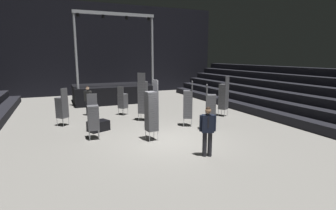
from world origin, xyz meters
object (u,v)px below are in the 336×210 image
at_px(chair_stack_mid_right, 123,100).
at_px(equipment_road_case, 98,126).
at_px(man_with_tie, 208,129).
at_px(chair_stack_front_right, 188,104).
at_px(stage_riser, 113,92).
at_px(chair_stack_front_left, 143,97).
at_px(chair_stack_rear_right, 224,96).
at_px(chair_stack_mid_left, 152,111).
at_px(chair_stack_rear_left, 93,117).
at_px(crew_worker_near_stage, 88,99).
at_px(chair_stack_mid_centre, 211,108).
at_px(chair_stack_rear_centre, 62,107).

distance_m(chair_stack_mid_right, equipment_road_case, 3.51).
xyz_separation_m(man_with_tie, chair_stack_front_right, (1.25, 3.86, 0.12)).
xyz_separation_m(stage_riser, chair_stack_front_left, (0.22, -6.70, 0.57)).
bearing_deg(chair_stack_mid_right, chair_stack_rear_right, 23.92).
height_order(chair_stack_front_left, chair_stack_mid_left, chair_stack_front_left).
bearing_deg(chair_stack_rear_left, crew_worker_near_stage, -91.35).
bearing_deg(chair_stack_mid_left, chair_stack_front_right, -64.90).
height_order(chair_stack_front_right, chair_stack_mid_centre, chair_stack_front_right).
relative_size(chair_stack_front_left, crew_worker_near_stage, 1.48).
xyz_separation_m(man_with_tie, chair_stack_mid_left, (-1.15, 2.44, 0.25)).
bearing_deg(chair_stack_rear_left, chair_stack_mid_right, -115.71).
height_order(man_with_tie, crew_worker_near_stage, man_with_tie).
distance_m(chair_stack_front_right, crew_worker_near_stage, 6.03).
xyz_separation_m(man_with_tie, chair_stack_rear_centre, (-4.44, 6.32, -0.04)).
xyz_separation_m(chair_stack_front_right, chair_stack_rear_right, (2.89, 1.17, 0.04)).
bearing_deg(stage_riser, chair_stack_mid_left, -92.77).
bearing_deg(chair_stack_rear_right, chair_stack_mid_centre, -163.67).
bearing_deg(equipment_road_case, chair_stack_rear_right, 2.80).
relative_size(man_with_tie, chair_stack_front_right, 0.78).
relative_size(man_with_tie, chair_stack_mid_right, 1.02).
xyz_separation_m(chair_stack_mid_left, chair_stack_mid_centre, (2.99, 0.32, -0.17)).
height_order(chair_stack_mid_left, equipment_road_case, chair_stack_mid_left).
height_order(chair_stack_mid_right, crew_worker_near_stage, crew_worker_near_stage).
distance_m(man_with_tie, chair_stack_mid_left, 2.71).
height_order(stage_riser, chair_stack_rear_centre, stage_riser).
bearing_deg(chair_stack_front_left, chair_stack_front_right, -13.38).
bearing_deg(stage_riser, man_with_tie, -86.97).
distance_m(chair_stack_front_right, chair_stack_rear_right, 3.11).
bearing_deg(chair_stack_mid_left, chair_stack_rear_centre, 34.67).
xyz_separation_m(chair_stack_mid_centre, equipment_road_case, (-4.81, 1.92, -0.83)).
bearing_deg(chair_stack_rear_centre, chair_stack_mid_centre, -75.34).
bearing_deg(chair_stack_rear_left, equipment_road_case, -104.07).
distance_m(chair_stack_rear_right, crew_worker_near_stage, 7.78).
bearing_deg(chair_stack_front_left, chair_stack_mid_right, 145.76).
height_order(chair_stack_mid_right, chair_stack_rear_right, chair_stack_rear_right).
bearing_deg(man_with_tie, equipment_road_case, -35.19).
relative_size(stage_riser, chair_stack_mid_right, 3.68).
xyz_separation_m(chair_stack_front_left, chair_stack_mid_right, (-0.67, 1.80, -0.42)).
distance_m(stage_riser, chair_stack_mid_centre, 10.06).
bearing_deg(chair_stack_rear_centre, equipment_road_case, -93.88).
relative_size(chair_stack_front_right, equipment_road_case, 2.47).
height_order(chair_stack_front_left, chair_stack_rear_centre, chair_stack_front_left).
bearing_deg(chair_stack_rear_centre, chair_stack_mid_left, -95.51).
distance_m(chair_stack_rear_left, chair_stack_rear_centre, 3.03).
xyz_separation_m(chair_stack_front_right, chair_stack_rear_centre, (-5.68, 2.46, -0.17)).
bearing_deg(chair_stack_mid_centre, chair_stack_rear_right, 163.12).
bearing_deg(man_with_tie, chair_stack_front_left, -63.13).
xyz_separation_m(chair_stack_front_left, chair_stack_mid_left, (-0.70, -3.36, -0.04)).
bearing_deg(man_with_tie, chair_stack_mid_right, -59.20).
bearing_deg(equipment_road_case, stage_riser, 73.59).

